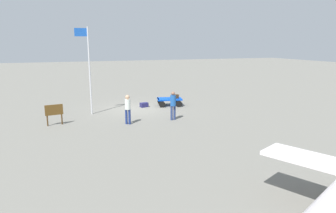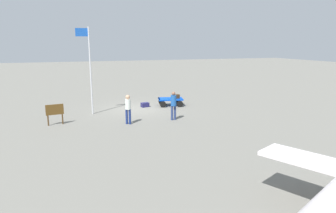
# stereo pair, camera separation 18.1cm
# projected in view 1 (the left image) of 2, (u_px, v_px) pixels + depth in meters

# --- Properties ---
(ground_plane) EXTENTS (120.00, 120.00, 0.00)m
(ground_plane) POSITION_uv_depth(u_px,v_px,m) (137.00, 109.00, 22.07)
(ground_plane) COLOR slate
(luggage_cart) EXTENTS (2.04, 1.66, 0.56)m
(luggage_cart) POSITION_uv_depth(u_px,v_px,m) (169.00, 100.00, 23.06)
(luggage_cart) COLOR blue
(luggage_cart) RESTS_ON ground
(suitcase_olive) EXTENTS (0.52, 0.42, 0.30)m
(suitcase_olive) POSITION_uv_depth(u_px,v_px,m) (175.00, 96.00, 22.97)
(suitcase_olive) COLOR #422D19
(suitcase_olive) RESTS_ON luggage_cart
(suitcase_navy) EXTENTS (0.63, 0.47, 0.33)m
(suitcase_navy) POSITION_uv_depth(u_px,v_px,m) (144.00, 105.00, 22.61)
(suitcase_navy) COLOR navy
(suitcase_navy) RESTS_ON ground
(worker_lead) EXTENTS (0.36, 0.36, 1.78)m
(worker_lead) POSITION_uv_depth(u_px,v_px,m) (173.00, 103.00, 18.66)
(worker_lead) COLOR navy
(worker_lead) RESTS_ON ground
(worker_trailing) EXTENTS (0.44, 0.44, 1.75)m
(worker_trailing) POSITION_uv_depth(u_px,v_px,m) (128.00, 107.00, 17.68)
(worker_trailing) COLOR navy
(worker_trailing) RESTS_ON ground
(flagpole) EXTENTS (0.87, 0.10, 5.72)m
(flagpole) POSITION_uv_depth(u_px,v_px,m) (88.00, 65.00, 19.72)
(flagpole) COLOR silver
(flagpole) RESTS_ON ground
(signboard) EXTENTS (1.00, 0.20, 1.22)m
(signboard) POSITION_uv_depth(u_px,v_px,m) (54.00, 112.00, 17.48)
(signboard) COLOR #4C3319
(signboard) RESTS_ON ground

